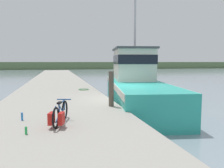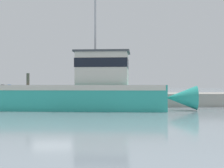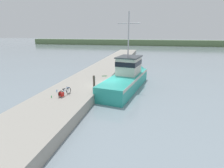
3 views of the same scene
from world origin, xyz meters
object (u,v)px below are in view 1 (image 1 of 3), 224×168
(fishing_boat_main, at_px, (135,85))
(water_bottle_by_bike, at_px, (22,117))
(mooring_post, at_px, (111,89))
(bicycle_touring, at_px, (59,115))
(water_bottle_on_curb, at_px, (26,131))

(fishing_boat_main, height_order, water_bottle_by_bike, fishing_boat_main)
(mooring_post, height_order, water_bottle_by_bike, mooring_post)
(mooring_post, bearing_deg, bicycle_touring, -133.23)
(fishing_boat_main, bearing_deg, mooring_post, -111.70)
(fishing_boat_main, height_order, water_bottle_on_curb, fishing_boat_main)
(water_bottle_on_curb, bearing_deg, fishing_boat_main, 52.42)
(fishing_boat_main, relative_size, mooring_post, 8.60)
(water_bottle_on_curb, bearing_deg, water_bottle_by_bike, 101.76)
(bicycle_touring, bearing_deg, fishing_boat_main, 70.05)
(fishing_boat_main, xyz_separation_m, mooring_post, (-2.65, -4.37, 0.33))
(mooring_post, height_order, water_bottle_on_curb, mooring_post)
(bicycle_touring, bearing_deg, water_bottle_on_curb, -126.19)
(water_bottle_by_bike, bearing_deg, bicycle_touring, -35.21)
(bicycle_touring, distance_m, water_bottle_by_bike, 1.40)
(mooring_post, relative_size, water_bottle_on_curb, 7.38)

